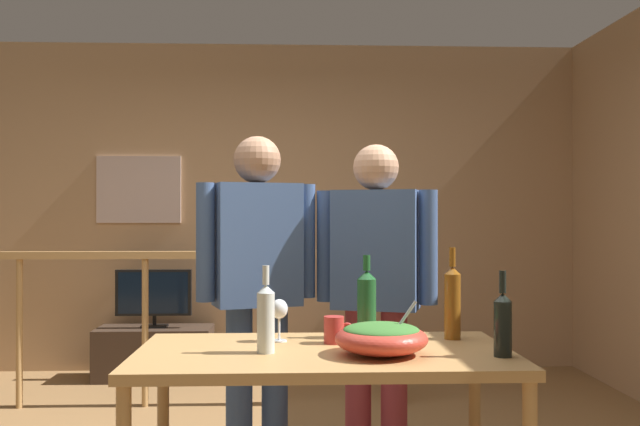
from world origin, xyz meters
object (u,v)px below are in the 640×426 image
object	(u,v)px
wine_bottle_green	(367,303)
mug_red	(334,330)
tv_console	(154,353)
person_standing_right	(376,279)
salad_bowl	(381,337)
wine_bottle_dark	(503,323)
flat_screen_tv	(154,294)
stair_railing	(229,301)
serving_table	(324,369)
person_standing_left	(257,274)
wine_bottle_clear	(266,317)
framed_picture	(139,189)
wine_glass	(279,311)
wine_bottle_amber	(452,301)

from	to	relation	value
wine_bottle_green	mug_red	size ratio (longest dim) A/B	2.96
tv_console	person_standing_right	distance (m)	2.73
salad_bowl	wine_bottle_dark	distance (m)	0.44
flat_screen_tv	mug_red	bearing A→B (deg)	-65.50
stair_railing	tv_console	distance (m)	1.17
wine_bottle_dark	serving_table	bearing A→B (deg)	166.05
flat_screen_tv	wine_bottle_green	bearing A→B (deg)	-62.00
stair_railing	wine_bottle_dark	size ratio (longest dim) A/B	10.98
tv_console	salad_bowl	size ratio (longest dim) A/B	2.62
person_standing_left	tv_console	bearing A→B (deg)	-84.33
tv_console	salad_bowl	distance (m)	3.40
flat_screen_tv	serving_table	size ratio (longest dim) A/B	0.41
wine_bottle_dark	stair_railing	bearing A→B (deg)	117.83
salad_bowl	wine_bottle_clear	size ratio (longest dim) A/B	1.05
mug_red	person_standing_left	distance (m)	0.75
serving_table	salad_bowl	size ratio (longest dim) A/B	4.16
wine_bottle_dark	person_standing_left	world-z (taller)	person_standing_left
stair_railing	wine_bottle_green	xyz separation A→B (m)	(0.74, -1.84, 0.21)
framed_picture	wine_bottle_green	bearing A→B (deg)	-61.78
mug_red	wine_glass	bearing A→B (deg)	167.26
mug_red	person_standing_left	size ratio (longest dim) A/B	0.07
stair_railing	serving_table	size ratio (longest dim) A/B	2.40
flat_screen_tv	salad_bowl	world-z (taller)	salad_bowl
serving_table	mug_red	size ratio (longest dim) A/B	12.17
tv_console	person_standing_left	size ratio (longest dim) A/B	0.54
tv_console	serving_table	bearing A→B (deg)	-67.50
stair_railing	mug_red	distance (m)	2.06
wine_glass	person_standing_right	size ratio (longest dim) A/B	0.10
wine_glass	person_standing_left	world-z (taller)	person_standing_left
stair_railing	flat_screen_tv	world-z (taller)	stair_railing
framed_picture	mug_red	bearing A→B (deg)	-64.89
framed_picture	wine_bottle_green	distance (m)	3.40
wine_bottle_amber	person_standing_left	size ratio (longest dim) A/B	0.23
flat_screen_tv	person_standing_right	xyz separation A→B (m)	(1.50, -2.11, 0.30)
salad_bowl	flat_screen_tv	bearing A→B (deg)	115.28
wine_bottle_green	wine_bottle_amber	distance (m)	0.36
tv_console	salad_bowl	xyz separation A→B (m)	(1.41, -3.02, 0.64)
person_standing_left	wine_bottle_dark	bearing A→B (deg)	117.47
wine_bottle_dark	person_standing_right	distance (m)	1.00
tv_console	person_standing_left	distance (m)	2.46
wine_bottle_dark	person_standing_left	bearing A→B (deg)	134.95
framed_picture	person_standing_right	world-z (taller)	framed_picture
serving_table	wine_glass	bearing A→B (deg)	134.09
stair_railing	wine_bottle_amber	size ratio (longest dim) A/B	9.02
stair_railing	mug_red	size ratio (longest dim) A/B	29.24
serving_table	salad_bowl	world-z (taller)	salad_bowl
salad_bowl	tv_console	bearing A→B (deg)	115.04
framed_picture	person_standing_right	size ratio (longest dim) A/B	0.42
framed_picture	stair_railing	distance (m)	1.61
salad_bowl	wine_bottle_dark	size ratio (longest dim) A/B	1.10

